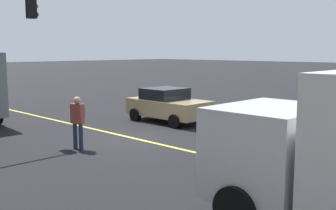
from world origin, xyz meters
TOP-DOWN VIEW (x-y plane):
  - ground at (0.00, 0.00)m, footprint 200.00×200.00m
  - lane_stripe_center at (0.00, 0.00)m, footprint 80.00×0.16m
  - car_tan at (1.49, -3.47)m, footprint 3.84×2.12m
  - pedestrian_with_backpack at (-0.06, 2.36)m, footprint 0.47×0.46m

SIDE VIEW (x-z plane):
  - ground at x=0.00m, z-range 0.00..0.00m
  - lane_stripe_center at x=0.00m, z-range 0.00..0.01m
  - car_tan at x=1.49m, z-range 0.01..1.55m
  - pedestrian_with_backpack at x=-0.06m, z-range 0.16..1.92m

